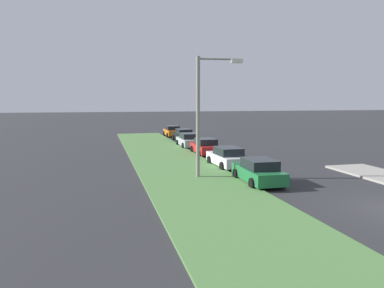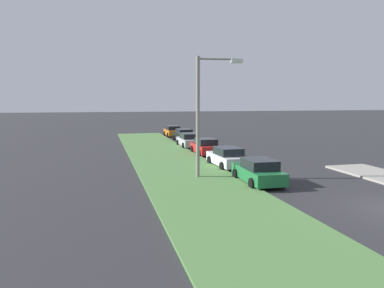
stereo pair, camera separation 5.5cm
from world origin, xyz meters
name	(u,v)px [view 1 (the left image)]	position (x,y,z in m)	size (l,w,h in m)	color
grass_median	(185,174)	(10.00, 7.62, 0.06)	(60.00, 6.00, 0.12)	#517F42
parked_car_green	(258,171)	(6.52, 3.99, 0.72)	(4.35, 2.12, 1.47)	#1E6B38
parked_car_white	(227,157)	(11.97, 3.95, 0.72)	(4.36, 2.13, 1.47)	silver
parked_car_red	(205,147)	(18.33, 3.76, 0.72)	(4.31, 2.04, 1.47)	red
parked_car_silver	(189,140)	(23.80, 3.97, 0.72)	(4.30, 2.03, 1.47)	#B2B5BA
parked_car_black	(183,135)	(29.53, 3.24, 0.72)	(4.35, 2.11, 1.47)	black
parked_car_orange	(172,131)	(35.40, 3.44, 0.72)	(4.30, 2.02, 1.47)	orange
streetlight	(204,108)	(8.66, 6.73, 4.39)	(0.63, 2.87, 7.50)	gray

